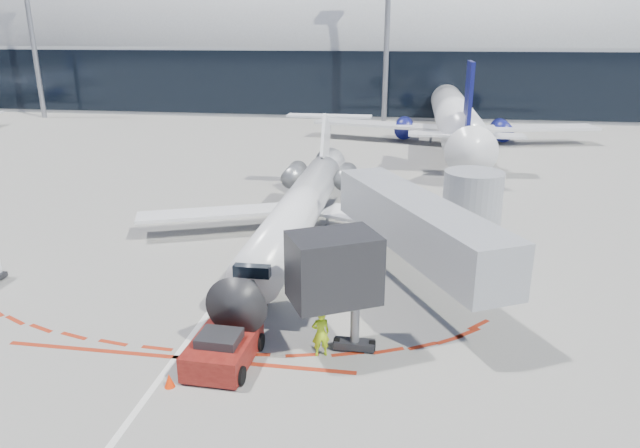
# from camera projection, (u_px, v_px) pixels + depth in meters

# --- Properties ---
(ground) EXTENTS (260.00, 260.00, 0.00)m
(ground) POSITION_uv_depth(u_px,v_px,m) (254.00, 251.00, 32.71)
(ground) COLOR slate
(ground) RESTS_ON ground
(apron_centerline) EXTENTS (0.25, 40.00, 0.01)m
(apron_centerline) POSITION_uv_depth(u_px,v_px,m) (263.00, 239.00, 34.58)
(apron_centerline) COLOR silver
(apron_centerline) RESTS_ON ground
(apron_stop_bar) EXTENTS (14.00, 0.25, 0.01)m
(apron_stop_bar) POSITION_uv_depth(u_px,v_px,m) (176.00, 357.00, 21.94)
(apron_stop_bar) COLOR maroon
(apron_stop_bar) RESTS_ON ground
(terminal_building) EXTENTS (150.00, 24.15, 24.00)m
(terminal_building) POSITION_uv_depth(u_px,v_px,m) (359.00, 55.00, 90.85)
(terminal_building) COLOR #999C9F
(terminal_building) RESTS_ON ground
(jet_bridge) EXTENTS (10.03, 15.20, 4.90)m
(jet_bridge) POSITION_uv_depth(u_px,v_px,m) (432.00, 226.00, 27.49)
(jet_bridge) COLOR gray
(jet_bridge) RESTS_ON ground
(light_mast_west) EXTENTS (0.70, 0.70, 25.00)m
(light_mast_west) POSITION_uv_depth(u_px,v_px,m) (31.00, 28.00, 80.31)
(light_mast_west) COLOR gray
(light_mast_west) RESTS_ON ground
(light_mast_centre) EXTENTS (0.70, 0.70, 25.00)m
(light_mast_centre) POSITION_uv_depth(u_px,v_px,m) (387.00, 28.00, 72.96)
(light_mast_centre) COLOR gray
(light_mast_centre) RESTS_ON ground
(regional_jet) EXTENTS (20.69, 25.51, 6.39)m
(regional_jet) POSITION_uv_depth(u_px,v_px,m) (302.00, 205.00, 33.92)
(regional_jet) COLOR silver
(regional_jet) RESTS_ON ground
(pushback_tug) EXTENTS (2.45, 5.52, 1.42)m
(pushback_tug) POSITION_uv_depth(u_px,v_px,m) (223.00, 349.00, 21.35)
(pushback_tug) COLOR #550F0C
(pushback_tug) RESTS_ON ground
(ramp_worker) EXTENTS (0.82, 0.68, 1.92)m
(ramp_worker) POSITION_uv_depth(u_px,v_px,m) (321.00, 333.00, 21.80)
(ramp_worker) COLOR #BFF019
(ramp_worker) RESTS_ON ground
(safety_cone_right) EXTENTS (0.38, 0.38, 0.52)m
(safety_cone_right) POSITION_uv_depth(u_px,v_px,m) (169.00, 380.00, 20.03)
(safety_cone_right) COLOR #ED2E04
(safety_cone_right) RESTS_ON ground
(bg_airliner_1) EXTENTS (37.21, 39.40, 12.04)m
(bg_airliner_1) POSITION_uv_depth(u_px,v_px,m) (455.00, 88.00, 63.67)
(bg_airliner_1) COLOR silver
(bg_airliner_1) RESTS_ON ground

